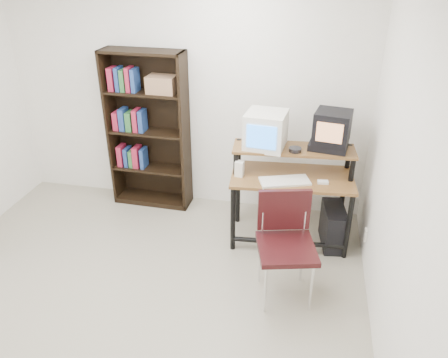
% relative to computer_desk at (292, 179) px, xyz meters
% --- Properties ---
extents(floor, '(4.00, 4.00, 0.01)m').
position_rel_computer_desk_xyz_m(floor, '(-1.25, -1.40, -0.69)').
color(floor, '#A7A08B').
rests_on(floor, ground).
extents(back_wall, '(4.00, 0.01, 2.60)m').
position_rel_computer_desk_xyz_m(back_wall, '(-1.25, 0.60, 0.61)').
color(back_wall, white).
rests_on(back_wall, floor).
extents(right_wall, '(0.01, 4.00, 2.60)m').
position_rel_computer_desk_xyz_m(right_wall, '(0.75, -1.40, 0.61)').
color(right_wall, white).
rests_on(right_wall, floor).
extents(computer_desk, '(1.23, 0.68, 0.98)m').
position_rel_computer_desk_xyz_m(computer_desk, '(0.00, 0.00, 0.00)').
color(computer_desk, brown).
rests_on(computer_desk, floor).
extents(crt_monitor, '(0.41, 0.42, 0.36)m').
position_rel_computer_desk_xyz_m(crt_monitor, '(-0.29, 0.09, 0.46)').
color(crt_monitor, white).
rests_on(crt_monitor, computer_desk).
extents(vcr, '(0.40, 0.31, 0.08)m').
position_rel_computer_desk_xyz_m(vcr, '(0.32, 0.14, 0.32)').
color(vcr, black).
rests_on(vcr, computer_desk).
extents(crt_tv, '(0.38, 0.37, 0.31)m').
position_rel_computer_desk_xyz_m(crt_tv, '(0.33, 0.15, 0.52)').
color(crt_tv, black).
rests_on(crt_tv, vcr).
extents(cd_spindle, '(0.14, 0.14, 0.05)m').
position_rel_computer_desk_xyz_m(cd_spindle, '(0.01, 0.01, 0.31)').
color(cd_spindle, '#26262B').
rests_on(cd_spindle, computer_desk).
extents(keyboard, '(0.51, 0.35, 0.03)m').
position_rel_computer_desk_xyz_m(keyboard, '(-0.06, -0.16, 0.05)').
color(keyboard, white).
rests_on(keyboard, computer_desk).
extents(mousepad, '(0.25, 0.21, 0.01)m').
position_rel_computer_desk_xyz_m(mousepad, '(0.31, -0.12, 0.04)').
color(mousepad, black).
rests_on(mousepad, computer_desk).
extents(mouse, '(0.11, 0.07, 0.03)m').
position_rel_computer_desk_xyz_m(mouse, '(0.30, -0.11, 0.06)').
color(mouse, white).
rests_on(mouse, mousepad).
extents(desk_speaker, '(0.09, 0.08, 0.17)m').
position_rel_computer_desk_xyz_m(desk_speaker, '(-0.51, -0.12, 0.12)').
color(desk_speaker, white).
rests_on(desk_speaker, computer_desk).
extents(pc_tower, '(0.26, 0.47, 0.42)m').
position_rel_computer_desk_xyz_m(pc_tower, '(0.45, -0.03, -0.48)').
color(pc_tower, black).
rests_on(pc_tower, floor).
extents(school_chair, '(0.57, 0.57, 0.94)m').
position_rel_computer_desk_xyz_m(school_chair, '(0.01, -0.82, -0.10)').
color(school_chair, black).
rests_on(school_chair, floor).
extents(bookshelf, '(0.90, 0.32, 1.79)m').
position_rel_computer_desk_xyz_m(bookshelf, '(-1.64, 0.45, 0.23)').
color(bookshelf, black).
rests_on(bookshelf, floor).
extents(wall_outlet, '(0.02, 0.08, 0.12)m').
position_rel_computer_desk_xyz_m(wall_outlet, '(0.74, -0.25, -0.39)').
color(wall_outlet, beige).
rests_on(wall_outlet, right_wall).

